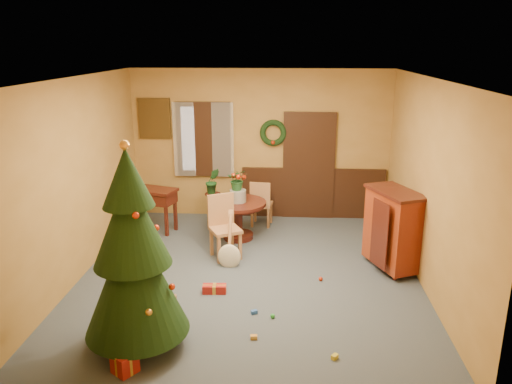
# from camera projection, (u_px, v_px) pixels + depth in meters

# --- Properties ---
(room_envelope) EXTENTS (5.50, 5.50, 5.50)m
(room_envelope) POSITION_uv_depth(u_px,v_px,m) (271.00, 162.00, 9.74)
(room_envelope) COLOR #343E4C
(room_envelope) RESTS_ON ground
(dining_table) EXTENTS (1.00, 1.00, 0.68)m
(dining_table) POSITION_uv_depth(u_px,v_px,m) (238.00, 213.00, 8.79)
(dining_table) COLOR black
(dining_table) RESTS_ON floor
(urn) EXTENTS (0.29, 0.29, 0.21)m
(urn) POSITION_uv_depth(u_px,v_px,m) (238.00, 196.00, 8.70)
(urn) COLOR slate
(urn) RESTS_ON dining_table
(centerpiece_plant) EXTENTS (0.34, 0.29, 0.38)m
(centerpiece_plant) POSITION_uv_depth(u_px,v_px,m) (238.00, 180.00, 8.61)
(centerpiece_plant) COLOR #1E4C23
(centerpiece_plant) RESTS_ON urn
(chair_near) EXTENTS (0.60, 0.60, 1.03)m
(chair_near) POSITION_uv_depth(u_px,v_px,m) (224.00, 224.00, 8.04)
(chair_near) COLOR brown
(chair_near) RESTS_ON floor
(chair_far) EXTENTS (0.43, 0.43, 0.89)m
(chair_far) POSITION_uv_depth(u_px,v_px,m) (261.00, 202.00, 9.38)
(chair_far) COLOR brown
(chair_far) RESTS_ON floor
(guitar) EXTENTS (0.51, 0.63, 0.82)m
(guitar) POSITION_uv_depth(u_px,v_px,m) (229.00, 242.00, 7.67)
(guitar) COLOR beige
(guitar) RESTS_ON floor
(plant_stand) EXTENTS (0.29, 0.29, 0.74)m
(plant_stand) POSITION_uv_depth(u_px,v_px,m) (213.00, 208.00, 9.11)
(plant_stand) COLOR black
(plant_stand) RESTS_ON floor
(stand_plant) EXTENTS (0.31, 0.28, 0.47)m
(stand_plant) POSITION_uv_depth(u_px,v_px,m) (213.00, 181.00, 8.96)
(stand_plant) COLOR #19471E
(stand_plant) RESTS_ON plant_stand
(christmas_tree) EXTENTS (1.17, 1.17, 2.41)m
(christmas_tree) POSITION_uv_depth(u_px,v_px,m) (133.00, 255.00, 5.43)
(christmas_tree) COLOR #382111
(christmas_tree) RESTS_ON floor
(writing_desk) EXTENTS (1.00, 0.70, 0.81)m
(writing_desk) POSITION_uv_depth(u_px,v_px,m) (152.00, 199.00, 9.13)
(writing_desk) COLOR black
(writing_desk) RESTS_ON floor
(sideboard) EXTENTS (0.86, 1.11, 1.26)m
(sideboard) POSITION_uv_depth(u_px,v_px,m) (393.00, 228.00, 7.54)
(sideboard) COLOR #59110A
(sideboard) RESTS_ON floor
(gift_a) EXTENTS (0.32, 0.24, 0.17)m
(gift_a) POSITION_uv_depth(u_px,v_px,m) (164.00, 304.00, 6.51)
(gift_a) COLOR brown
(gift_a) RESTS_ON floor
(gift_b) EXTENTS (0.31, 0.31, 0.23)m
(gift_b) POSITION_uv_depth(u_px,v_px,m) (125.00, 363.00, 5.26)
(gift_b) COLOR #A91C16
(gift_b) RESTS_ON floor
(gift_c) EXTENTS (0.32, 0.35, 0.16)m
(gift_c) POSITION_uv_depth(u_px,v_px,m) (132.00, 270.00, 7.49)
(gift_c) COLOR brown
(gift_c) RESTS_ON floor
(gift_d) EXTENTS (0.33, 0.15, 0.12)m
(gift_d) POSITION_uv_depth(u_px,v_px,m) (214.00, 289.00, 6.96)
(gift_d) COLOR #A91C16
(gift_d) RESTS_ON floor
(toy_a) EXTENTS (0.09, 0.08, 0.05)m
(toy_a) POSITION_uv_depth(u_px,v_px,m) (254.00, 312.00, 6.42)
(toy_a) COLOR #2958B4
(toy_a) RESTS_ON floor
(toy_b) EXTENTS (0.06, 0.06, 0.06)m
(toy_b) POSITION_uv_depth(u_px,v_px,m) (273.00, 316.00, 6.32)
(toy_b) COLOR green
(toy_b) RESTS_ON floor
(toy_c) EXTENTS (0.09, 0.09, 0.05)m
(toy_c) POSITION_uv_depth(u_px,v_px,m) (335.00, 357.00, 5.51)
(toy_c) COLOR gold
(toy_c) RESTS_ON floor
(toy_d) EXTENTS (0.06, 0.06, 0.06)m
(toy_d) POSITION_uv_depth(u_px,v_px,m) (321.00, 279.00, 7.31)
(toy_d) COLOR red
(toy_d) RESTS_ON floor
(toy_e) EXTENTS (0.08, 0.06, 0.05)m
(toy_e) POSITION_uv_depth(u_px,v_px,m) (254.00, 337.00, 5.88)
(toy_e) COLOR gold
(toy_e) RESTS_ON floor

